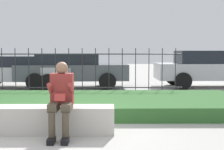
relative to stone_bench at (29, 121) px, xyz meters
name	(u,v)px	position (x,y,z in m)	size (l,w,h in m)	color
ground_plane	(50,133)	(0.37, 0.00, -0.22)	(60.00, 60.00, 0.00)	#B2AFA8
stone_bench	(29,121)	(0.00, 0.00, 0.00)	(3.04, 0.48, 0.48)	beige
person_seated_reader	(61,96)	(0.62, -0.28, 0.49)	(0.42, 0.73, 1.28)	black
grass_berm	(67,104)	(0.37, 2.19, -0.06)	(8.74, 2.98, 0.31)	#33662D
iron_fence	(76,72)	(0.37, 4.32, 0.60)	(6.74, 0.03, 1.56)	#232326
car_parked_center	(72,70)	(-0.08, 6.95, 0.51)	(4.44, 2.06, 1.33)	#4C5156
car_parked_left	(18,70)	(-2.22, 7.01, 0.47)	(4.53, 2.17, 1.26)	#B7B7BC
car_parked_right	(212,68)	(5.60, 7.14, 0.57)	(4.61, 1.93, 1.48)	#B7B7BC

